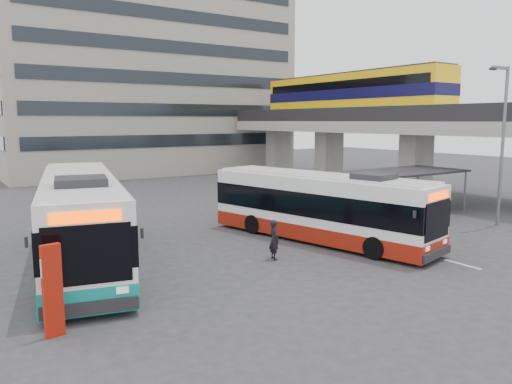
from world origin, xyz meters
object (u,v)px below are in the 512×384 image
lamp_post (502,136)px  bus_main (319,207)px  bus_teal (81,220)px  pedestrian (274,240)px

lamp_post → bus_main: bearing=169.1°
bus_main → lamp_post: lamp_post is taller
bus_teal → bus_main: bearing=0.3°
bus_main → lamp_post: size_ratio=1.39×
pedestrian → lamp_post: lamp_post is taller
bus_main → lamp_post: bearing=-28.2°
bus_teal → pedestrian: bearing=-17.0°
pedestrian → lamp_post: 14.34m
pedestrian → lamp_post: bearing=-83.2°
bus_main → lamp_post: (10.07, -2.75, 3.19)m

